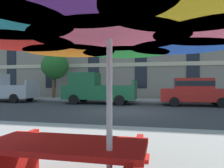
{
  "coord_description": "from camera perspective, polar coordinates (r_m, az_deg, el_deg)",
  "views": [
    {
      "loc": [
        1.77,
        -11.07,
        1.42
      ],
      "look_at": [
        -1.43,
        3.2,
        1.4
      ],
      "focal_mm": 34.76,
      "sensor_mm": 36.0,
      "label": 1
    }
  ],
  "objects": [
    {
      "name": "picnic_table",
      "position": [
        2.65,
        -12.21,
        -20.63
      ],
      "size": [
        1.81,
        1.53,
        0.77
      ],
      "color": "red",
      "rests_on": "ground"
    },
    {
      "name": "sedan_red",
      "position": [
        14.93,
        20.9,
        -1.73
      ],
      "size": [
        4.4,
        1.98,
        1.78
      ],
      "color": "#B21E19",
      "rests_on": "ground"
    },
    {
      "name": "sidewalk_far",
      "position": [
        18.01,
        6.97,
        -4.25
      ],
      "size": [
        56.0,
        3.6,
        0.12
      ],
      "primitive_type": "cube",
      "color": "gray",
      "rests_on": "ground"
    },
    {
      "name": "pickup_green",
      "position": [
        15.42,
        -4.05,
        -1.38
      ],
      "size": [
        5.1,
        2.12,
        2.2
      ],
      "color": "#195933",
      "rests_on": "ground"
    },
    {
      "name": "ground_plane",
      "position": [
        11.3,
        3.54,
        -7.15
      ],
      "size": [
        120.0,
        120.0,
        0.0
      ],
      "primitive_type": "plane",
      "color": "#2D3033"
    },
    {
      "name": "patio_umbrella",
      "position": [
        2.22,
        -0.69,
        16.47
      ],
      "size": [
        3.31,
        3.31,
        2.3
      ],
      "color": "silver",
      "rests_on": "ground"
    },
    {
      "name": "pickup_silver",
      "position": [
        19.19,
        -27.01,
        -1.1
      ],
      "size": [
        5.1,
        2.12,
        2.2
      ],
      "color": "#A8AAB2",
      "rests_on": "ground"
    },
    {
      "name": "apartment_building",
      "position": [
        27.37,
        8.75,
        17.48
      ],
      "size": [
        40.92,
        12.08,
        19.2
      ],
      "color": "gray",
      "rests_on": "ground"
    },
    {
      "name": "street_tree_left",
      "position": [
        20.6,
        -14.95,
        4.63
      ],
      "size": [
        2.57,
        2.45,
        4.29
      ],
      "color": "brown",
      "rests_on": "ground"
    }
  ]
}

